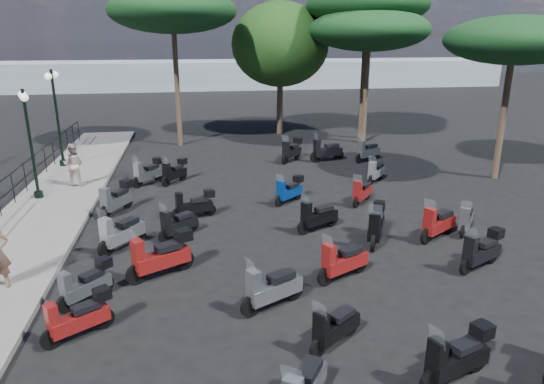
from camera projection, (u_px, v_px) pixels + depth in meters
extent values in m
plane|color=black|center=(247.00, 248.00, 14.08)|extent=(120.00, 120.00, 0.00)
cube|color=slate|center=(39.00, 221.00, 15.87)|extent=(3.00, 30.00, 0.15)
cylinder|color=black|center=(13.00, 188.00, 17.22)|extent=(0.04, 0.04, 1.10)
cylinder|color=black|center=(25.00, 177.00, 18.50)|extent=(0.04, 0.04, 1.10)
cylinder|color=black|center=(36.00, 168.00, 19.78)|extent=(0.04, 0.04, 1.10)
cylinder|color=black|center=(45.00, 160.00, 21.07)|extent=(0.04, 0.04, 1.10)
cylinder|color=black|center=(53.00, 153.00, 22.35)|extent=(0.04, 0.04, 1.10)
cylinder|color=black|center=(61.00, 146.00, 23.64)|extent=(0.04, 0.04, 1.10)
cylinder|color=black|center=(67.00, 141.00, 24.92)|extent=(0.04, 0.04, 1.10)
cylinder|color=black|center=(73.00, 135.00, 26.20)|extent=(0.04, 0.04, 1.10)
cylinder|color=black|center=(79.00, 131.00, 27.49)|extent=(0.04, 0.04, 1.10)
cylinder|color=black|center=(39.00, 194.00, 17.91)|extent=(0.32, 0.32, 0.24)
cylinder|color=black|center=(31.00, 145.00, 17.33)|extent=(0.11, 0.11, 3.96)
cylinder|color=black|center=(23.00, 93.00, 16.76)|extent=(0.35, 0.85, 0.04)
sphere|color=white|center=(22.00, 95.00, 17.16)|extent=(0.28, 0.28, 0.28)
sphere|color=white|center=(24.00, 97.00, 16.43)|extent=(0.28, 0.28, 0.28)
cylinder|color=black|center=(64.00, 163.00, 22.30)|extent=(0.35, 0.35, 0.26)
cylinder|color=black|center=(58.00, 119.00, 21.67)|extent=(0.12, 0.12, 4.31)
cylinder|color=black|center=(51.00, 73.00, 21.05)|extent=(0.08, 0.97, 0.04)
sphere|color=white|center=(55.00, 75.00, 21.54)|extent=(0.30, 0.30, 0.30)
sphere|color=white|center=(48.00, 76.00, 20.63)|extent=(0.30, 0.30, 0.30)
imported|color=#BFA49F|center=(73.00, 165.00, 19.15)|extent=(0.95, 0.81, 1.70)
cylinder|color=black|center=(65.00, 304.00, 10.72)|extent=(0.36, 0.37, 0.43)
cylinder|color=black|center=(106.00, 285.00, 11.56)|extent=(0.36, 0.37, 0.43)
cube|color=#484B4E|center=(87.00, 287.00, 11.12)|extent=(1.03, 1.04, 0.30)
cube|color=black|center=(91.00, 275.00, 11.17)|extent=(0.56, 0.57, 0.12)
cube|color=#484B4E|center=(66.00, 286.00, 10.65)|extent=(0.33, 0.33, 0.62)
plane|color=white|center=(61.00, 271.00, 10.49)|extent=(0.29, 0.29, 0.33)
cube|color=black|center=(104.00, 263.00, 11.39)|extent=(0.42, 0.42, 0.23)
cylinder|color=black|center=(51.00, 339.00, 9.48)|extent=(0.41, 0.32, 0.43)
cylinder|color=black|center=(104.00, 318.00, 10.18)|extent=(0.41, 0.32, 0.43)
cube|color=maroon|center=(80.00, 320.00, 9.81)|extent=(1.15, 0.91, 0.31)
cube|color=black|center=(86.00, 307.00, 9.83)|extent=(0.60, 0.53, 0.13)
cube|color=maroon|center=(52.00, 319.00, 9.40)|extent=(0.32, 0.34, 0.63)
plane|color=white|center=(46.00, 302.00, 9.24)|extent=(0.25, 0.33, 0.34)
cube|color=black|center=(102.00, 293.00, 10.02)|extent=(0.42, 0.41, 0.24)
cylinder|color=black|center=(106.00, 249.00, 13.39)|extent=(0.40, 0.47, 0.51)
cylinder|color=black|center=(139.00, 233.00, 14.45)|extent=(0.40, 0.47, 0.51)
cube|color=#9A9CA1|center=(124.00, 234.00, 13.91)|extent=(1.15, 1.31, 0.36)
cube|color=black|center=(127.00, 222.00, 13.96)|extent=(0.65, 0.70, 0.15)
cube|color=#9A9CA1|center=(106.00, 231.00, 13.31)|extent=(0.40, 0.38, 0.75)
plane|color=white|center=(103.00, 216.00, 13.11)|extent=(0.37, 0.32, 0.40)
cylinder|color=black|center=(105.00, 212.00, 16.15)|extent=(0.33, 0.47, 0.49)
cylinder|color=black|center=(128.00, 201.00, 17.24)|extent=(0.33, 0.47, 0.49)
cube|color=#484B4E|center=(117.00, 201.00, 16.68)|extent=(0.96, 1.32, 0.35)
cube|color=black|center=(120.00, 192.00, 16.75)|extent=(0.57, 0.68, 0.14)
cube|color=#484B4E|center=(105.00, 198.00, 16.08)|extent=(0.38, 0.35, 0.71)
plane|color=white|center=(103.00, 186.00, 15.88)|extent=(0.38, 0.26, 0.38)
cube|color=black|center=(126.00, 184.00, 17.05)|extent=(0.45, 0.46, 0.26)
cylinder|color=black|center=(137.00, 182.00, 19.46)|extent=(0.39, 0.43, 0.48)
cylinder|color=black|center=(159.00, 175.00, 20.42)|extent=(0.39, 0.43, 0.48)
cube|color=gray|center=(149.00, 174.00, 19.92)|extent=(1.11, 1.20, 0.34)
cube|color=black|center=(151.00, 167.00, 19.97)|extent=(0.62, 0.65, 0.14)
cube|color=gray|center=(138.00, 171.00, 19.38)|extent=(0.37, 0.36, 0.70)
plane|color=white|center=(136.00, 160.00, 19.19)|extent=(0.34, 0.31, 0.37)
cube|color=black|center=(158.00, 161.00, 20.24)|extent=(0.46, 0.47, 0.26)
cylinder|color=black|center=(316.00, 378.00, 8.39)|extent=(0.34, 0.43, 0.46)
cube|color=black|center=(309.00, 369.00, 7.94)|extent=(0.56, 0.63, 0.13)
plane|color=white|center=(292.00, 376.00, 7.15)|extent=(0.34, 0.27, 0.35)
cylinder|color=black|center=(318.00, 348.00, 9.22)|extent=(0.40, 0.33, 0.43)
cylinder|color=black|center=(351.00, 325.00, 9.95)|extent=(0.40, 0.33, 0.43)
cube|color=black|center=(337.00, 328.00, 9.57)|extent=(1.12, 0.93, 0.30)
cube|color=black|center=(342.00, 314.00, 9.59)|extent=(0.59, 0.53, 0.13)
cube|color=black|center=(321.00, 328.00, 9.14)|extent=(0.32, 0.33, 0.63)
plane|color=white|center=(320.00, 310.00, 8.98)|extent=(0.26, 0.32, 0.33)
cylinder|color=black|center=(136.00, 275.00, 11.93)|extent=(0.52, 0.35, 0.53)
cylinder|color=black|center=(184.00, 260.00, 12.71)|extent=(0.52, 0.35, 0.53)
cube|color=maroon|center=(163.00, 259.00, 12.29)|extent=(1.44, 1.02, 0.38)
cube|color=black|center=(168.00, 246.00, 12.30)|extent=(0.74, 0.61, 0.15)
cube|color=maroon|center=(138.00, 255.00, 11.83)|extent=(0.37, 0.41, 0.77)
plane|color=white|center=(134.00, 237.00, 11.63)|extent=(0.28, 0.41, 0.41)
cube|color=black|center=(184.00, 235.00, 12.50)|extent=(0.50, 0.49, 0.29)
cylinder|color=black|center=(165.00, 236.00, 14.33)|extent=(0.39, 0.36, 0.44)
cylinder|color=black|center=(193.00, 225.00, 15.15)|extent=(0.39, 0.36, 0.44)
cube|color=black|center=(180.00, 225.00, 14.72)|extent=(1.10, 1.03, 0.31)
cube|color=black|center=(183.00, 216.00, 14.76)|extent=(0.59, 0.57, 0.13)
cube|color=black|center=(166.00, 222.00, 14.26)|extent=(0.33, 0.34, 0.64)
plane|color=white|center=(163.00, 209.00, 14.09)|extent=(0.29, 0.31, 0.34)
cylinder|color=black|center=(178.00, 215.00, 16.03)|extent=(0.45, 0.20, 0.44)
cylinder|color=black|center=(210.00, 210.00, 16.47)|extent=(0.45, 0.20, 0.44)
cube|color=black|center=(195.00, 207.00, 16.22)|extent=(1.23, 0.61, 0.31)
cube|color=black|center=(199.00, 200.00, 16.20)|extent=(0.60, 0.41, 0.13)
cube|color=black|center=(179.00, 202.00, 15.93)|extent=(0.27, 0.32, 0.64)
plane|color=white|center=(177.00, 191.00, 15.78)|extent=(0.16, 0.35, 0.34)
cube|color=black|center=(209.00, 193.00, 16.30)|extent=(0.38, 0.36, 0.24)
cylinder|color=black|center=(166.00, 182.00, 19.63)|extent=(0.34, 0.41, 0.44)
cylinder|color=black|center=(183.00, 175.00, 20.56)|extent=(0.34, 0.41, 0.44)
cube|color=black|center=(175.00, 174.00, 20.08)|extent=(0.97, 1.15, 0.31)
cube|color=black|center=(177.00, 167.00, 20.13)|extent=(0.55, 0.61, 0.13)
cube|color=black|center=(166.00, 171.00, 19.56)|extent=(0.34, 0.33, 0.65)
plane|color=white|center=(165.00, 161.00, 19.38)|extent=(0.32, 0.27, 0.34)
cube|color=black|center=(182.00, 161.00, 20.39)|extent=(0.43, 0.43, 0.24)
cylinder|color=black|center=(251.00, 307.00, 10.56)|extent=(0.49, 0.32, 0.50)
cylinder|color=black|center=(294.00, 289.00, 11.27)|extent=(0.49, 0.32, 0.50)
cube|color=gray|center=(275.00, 290.00, 10.89)|extent=(1.35, 0.94, 0.35)
cube|color=black|center=(281.00, 276.00, 10.90)|extent=(0.69, 0.57, 0.15)
cube|color=gray|center=(254.00, 286.00, 10.46)|extent=(0.35, 0.38, 0.73)
plane|color=white|center=(251.00, 267.00, 10.28)|extent=(0.26, 0.39, 0.39)
cylinder|color=black|center=(326.00, 276.00, 11.88)|extent=(0.48, 0.32, 0.49)
cylinder|color=black|center=(360.00, 263.00, 12.58)|extent=(0.48, 0.32, 0.49)
cube|color=maroon|center=(345.00, 262.00, 12.20)|extent=(1.33, 0.92, 0.35)
cube|color=black|center=(351.00, 250.00, 12.21)|extent=(0.68, 0.55, 0.14)
cube|color=maroon|center=(329.00, 258.00, 11.78)|extent=(0.34, 0.37, 0.71)
plane|color=white|center=(328.00, 242.00, 11.61)|extent=(0.25, 0.38, 0.38)
cylinder|color=black|center=(304.00, 227.00, 14.93)|extent=(0.46, 0.30, 0.47)
cylinder|color=black|center=(332.00, 219.00, 15.59)|extent=(0.46, 0.30, 0.47)
cube|color=black|center=(320.00, 218.00, 15.23)|extent=(1.28, 0.87, 0.33)
cube|color=black|center=(324.00, 208.00, 15.24)|extent=(0.66, 0.53, 0.14)
cube|color=black|center=(306.00, 213.00, 14.84)|extent=(0.32, 0.36, 0.68)
plane|color=white|center=(305.00, 200.00, 14.67)|extent=(0.24, 0.37, 0.36)
cylinder|color=black|center=(280.00, 201.00, 17.37)|extent=(0.39, 0.35, 0.43)
cylinder|color=black|center=(298.00, 194.00, 18.15)|extent=(0.39, 0.35, 0.43)
cube|color=navy|center=(290.00, 193.00, 17.74)|extent=(1.09, 1.00, 0.31)
cube|color=black|center=(292.00, 185.00, 17.78)|extent=(0.59, 0.56, 0.13)
cube|color=navy|center=(281.00, 189.00, 17.29)|extent=(0.33, 0.33, 0.63)
plane|color=white|center=(280.00, 179.00, 17.12)|extent=(0.28, 0.31, 0.34)
cube|color=black|center=(298.00, 179.00, 17.99)|extent=(0.42, 0.42, 0.23)
cylinder|color=black|center=(285.00, 159.00, 23.04)|extent=(0.40, 0.45, 0.50)
cylinder|color=black|center=(297.00, 154.00, 24.07)|extent=(0.40, 0.45, 0.50)
cube|color=black|center=(292.00, 152.00, 23.54)|extent=(1.14, 1.27, 0.35)
cube|color=black|center=(294.00, 146.00, 23.59)|extent=(0.64, 0.68, 0.15)
cube|color=black|center=(286.00, 149.00, 22.96)|extent=(0.39, 0.38, 0.73)
plane|color=white|center=(285.00, 139.00, 22.77)|extent=(0.36, 0.32, 0.39)
cube|color=black|center=(298.00, 141.00, 23.88)|extent=(0.48, 0.49, 0.27)
cylinder|color=black|center=(430.00, 381.00, 8.30)|extent=(0.48, 0.25, 0.47)
cylinder|color=black|center=(477.00, 360.00, 8.84)|extent=(0.48, 0.25, 0.47)
cube|color=black|center=(458.00, 361.00, 8.54)|extent=(1.31, 0.75, 0.33)
cube|color=black|center=(466.00, 345.00, 8.53)|extent=(0.65, 0.48, 0.14)
cube|color=black|center=(437.00, 358.00, 8.20)|extent=(0.30, 0.35, 0.69)
plane|color=white|center=(437.00, 337.00, 8.03)|extent=(0.20, 0.38, 0.36)
cube|color=black|center=(482.00, 330.00, 8.66)|extent=(0.42, 0.41, 0.25)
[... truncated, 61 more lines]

